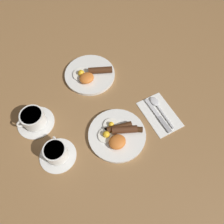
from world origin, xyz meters
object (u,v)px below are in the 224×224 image
Objects in this scene: breakfast_plate_near at (118,134)px; breakfast_plate_far at (90,74)px; teacup_far at (34,119)px; spoon at (157,104)px; teacup_near at (56,153)px; knife at (159,117)px.

breakfast_plate_near and breakfast_plate_far have the same top height.
teacup_far is 0.52m from spoon.
spoon is (0.46, -0.02, -0.02)m from teacup_near.
teacup_far is at bearing 63.83° from knife.
teacup_far is at bearing 95.43° from teacup_near.
teacup_near is 0.79× the size of knife.
breakfast_plate_far is 1.30× the size of knife.
teacup_far is (-0.26, 0.23, 0.02)m from breakfast_plate_near.
teacup_far is 0.85× the size of knife.
spoon is at bearing -24.56° from knife.
teacup_far reaches higher than knife.
knife is (0.43, -0.08, -0.02)m from teacup_near.
breakfast_plate_far is 1.54× the size of teacup_far.
breakfast_plate_near is 0.19m from knife.
teacup_near is 0.46m from spoon.
teacup_far reaches higher than spoon.
teacup_near is (-0.24, 0.05, 0.02)m from breakfast_plate_near.
breakfast_plate_far is 0.34m from spoon.
knife is (0.19, -0.02, -0.01)m from breakfast_plate_near.
teacup_far is at bearing 137.98° from breakfast_plate_near.
breakfast_plate_far is 0.33m from teacup_far.
breakfast_plate_near reaches higher than spoon.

